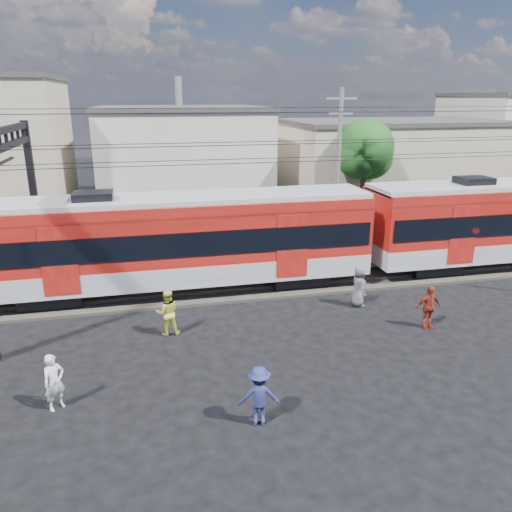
% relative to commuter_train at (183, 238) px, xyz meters
% --- Properties ---
extents(ground, '(120.00, 120.00, 0.00)m').
position_rel_commuter_train_xyz_m(ground, '(3.54, -8.00, -2.40)').
color(ground, black).
rests_on(ground, ground).
extents(track_bed, '(70.00, 3.40, 0.12)m').
position_rel_commuter_train_xyz_m(track_bed, '(3.54, 0.00, -2.34)').
color(track_bed, '#2D2823').
rests_on(track_bed, ground).
extents(rail_near, '(70.00, 0.12, 0.12)m').
position_rel_commuter_train_xyz_m(rail_near, '(3.54, -0.75, -2.22)').
color(rail_near, '#59544C').
rests_on(rail_near, track_bed).
extents(rail_far, '(70.00, 0.12, 0.12)m').
position_rel_commuter_train_xyz_m(rail_far, '(3.54, 0.75, -2.22)').
color(rail_far, '#59544C').
rests_on(rail_far, track_bed).
extents(commuter_train, '(50.30, 3.08, 4.17)m').
position_rel_commuter_train_xyz_m(commuter_train, '(0.00, 0.00, 0.00)').
color(commuter_train, black).
rests_on(commuter_train, ground).
extents(catenary, '(70.00, 9.30, 7.52)m').
position_rel_commuter_train_xyz_m(catenary, '(-5.11, -0.00, 2.73)').
color(catenary, black).
rests_on(catenary, ground).
extents(building_midwest, '(12.24, 12.24, 7.30)m').
position_rel_commuter_train_xyz_m(building_midwest, '(1.54, 19.00, 1.25)').
color(building_midwest, beige).
rests_on(building_midwest, ground).
extents(building_mideast, '(16.32, 10.20, 6.30)m').
position_rel_commuter_train_xyz_m(building_mideast, '(17.54, 16.00, 0.75)').
color(building_mideast, '#BDA791').
rests_on(building_mideast, ground).
extents(building_east, '(10.20, 10.20, 8.30)m').
position_rel_commuter_train_xyz_m(building_east, '(31.54, 20.00, 1.75)').
color(building_east, beige).
rests_on(building_east, ground).
extents(utility_pole_mid, '(1.80, 0.24, 8.50)m').
position_rel_commuter_train_xyz_m(utility_pole_mid, '(9.54, 7.00, 2.13)').
color(utility_pole_mid, slate).
rests_on(utility_pole_mid, ground).
extents(tree_near, '(3.82, 3.64, 6.72)m').
position_rel_commuter_train_xyz_m(tree_near, '(12.73, 10.09, 2.26)').
color(tree_near, '#382619').
rests_on(tree_near, ground).
extents(pedestrian_a, '(0.69, 0.65, 1.59)m').
position_rel_commuter_train_xyz_m(pedestrian_a, '(-4.14, -7.65, -1.61)').
color(pedestrian_a, silver).
rests_on(pedestrian_a, ground).
extents(pedestrian_b, '(0.81, 0.63, 1.66)m').
position_rel_commuter_train_xyz_m(pedestrian_b, '(-0.96, -3.88, -1.57)').
color(pedestrian_b, '#CECC40').
rests_on(pedestrian_b, ground).
extents(pedestrian_c, '(1.13, 0.77, 1.61)m').
position_rel_commuter_train_xyz_m(pedestrian_c, '(1.01, -9.49, -1.59)').
color(pedestrian_c, navy).
rests_on(pedestrian_c, ground).
extents(pedestrian_d, '(0.96, 0.43, 1.61)m').
position_rel_commuter_train_xyz_m(pedestrian_d, '(8.21, -5.43, -1.60)').
color(pedestrian_d, maroon).
rests_on(pedestrian_d, ground).
extents(pedestrian_e, '(0.55, 0.82, 1.65)m').
position_rel_commuter_train_xyz_m(pedestrian_e, '(6.59, -3.00, -1.58)').
color(pedestrian_e, '#525258').
rests_on(pedestrian_e, ground).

